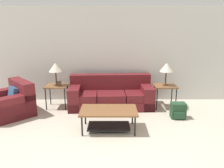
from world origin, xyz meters
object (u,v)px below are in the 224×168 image
object	(u,v)px
side_table_left	(58,88)
side_table_right	(166,88)
coffee_table	(109,115)
table_lamp_left	(56,68)
table_lamp_right	(167,68)
backpack	(179,111)
armchair	(12,103)
couch	(112,96)

from	to	relation	value
side_table_left	side_table_right	world-z (taller)	same
coffee_table	table_lamp_left	xyz separation A→B (m)	(-1.36, 1.31, 0.73)
coffee_table	table_lamp_right	distance (m)	2.07
backpack	armchair	bearing A→B (deg)	177.03
backpack	coffee_table	bearing A→B (deg)	-159.53
table_lamp_left	table_lamp_right	size ratio (longest dim) A/B	1.00
side_table_left	armchair	bearing A→B (deg)	-152.80
side_table_right	table_lamp_right	size ratio (longest dim) A/B	1.03
armchair	table_lamp_right	size ratio (longest dim) A/B	2.35
backpack	couch	bearing A→B (deg)	153.58
backpack	side_table_right	bearing A→B (deg)	102.18
side_table_right	backpack	xyz separation A→B (m)	(0.15, -0.71, -0.36)
table_lamp_left	side_table_right	bearing A→B (deg)	-0.00
side_table_left	side_table_right	xyz separation A→B (m)	(2.80, 0.00, 0.00)
armchair	coffee_table	bearing A→B (deg)	-18.81
couch	armchair	world-z (taller)	couch
couch	side_table_left	xyz separation A→B (m)	(-1.40, -0.06, 0.24)
armchair	table_lamp_left	size ratio (longest dim) A/B	2.35
armchair	side_table_left	size ratio (longest dim) A/B	2.28
armchair	backpack	bearing A→B (deg)	-2.97
armchair	coffee_table	world-z (taller)	armchair
armchair	side_table_left	xyz separation A→B (m)	(0.99, 0.51, 0.25)
table_lamp_left	table_lamp_right	bearing A→B (deg)	0.00
couch	armchair	distance (m)	2.45
table_lamp_left	coffee_table	bearing A→B (deg)	-43.83
table_lamp_left	table_lamp_right	xyz separation A→B (m)	(2.80, 0.00, 0.00)
table_lamp_right	backpack	size ratio (longest dim) A/B	1.58
side_table_right	table_lamp_left	bearing A→B (deg)	180.00
coffee_table	table_lamp_right	world-z (taller)	table_lamp_right
side_table_right	table_lamp_left	size ratio (longest dim) A/B	1.03
armchair	backpack	world-z (taller)	armchair
side_table_left	backpack	distance (m)	3.06
side_table_left	table_lamp_left	distance (m)	0.52
side_table_left	backpack	world-z (taller)	side_table_left
armchair	table_lamp_left	world-z (taller)	table_lamp_left
armchair	table_lamp_left	distance (m)	1.35
table_lamp_right	table_lamp_left	bearing A→B (deg)	180.00
side_table_left	table_lamp_left	world-z (taller)	table_lamp_left
side_table_left	backpack	bearing A→B (deg)	-13.53
couch	coffee_table	distance (m)	1.37
side_table_right	table_lamp_right	bearing A→B (deg)	97.13
armchair	side_table_right	size ratio (longest dim) A/B	2.28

